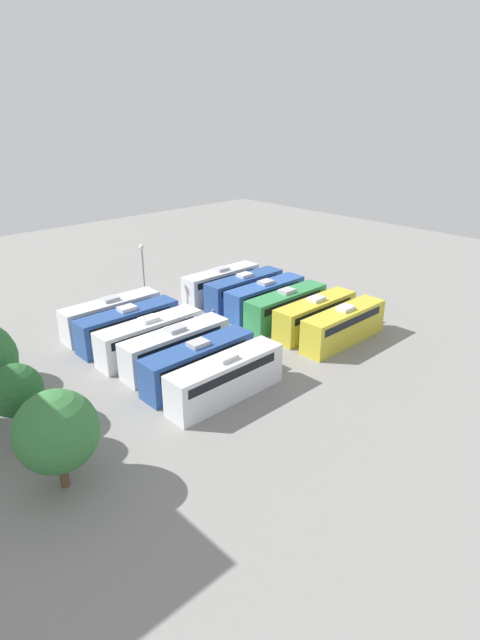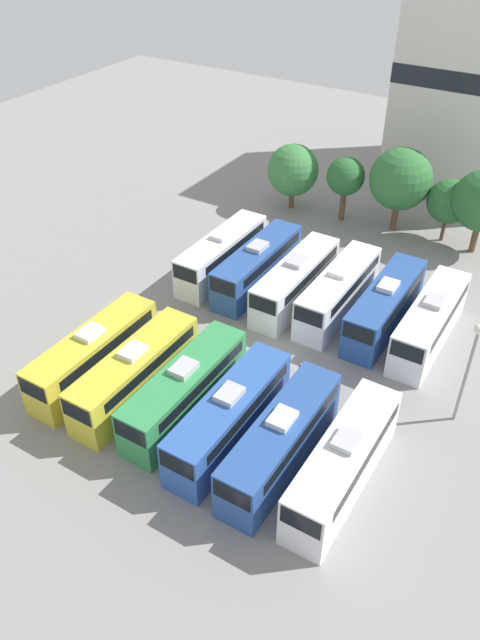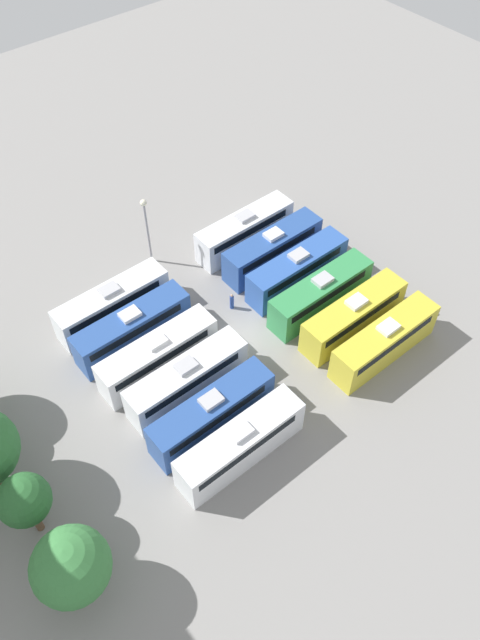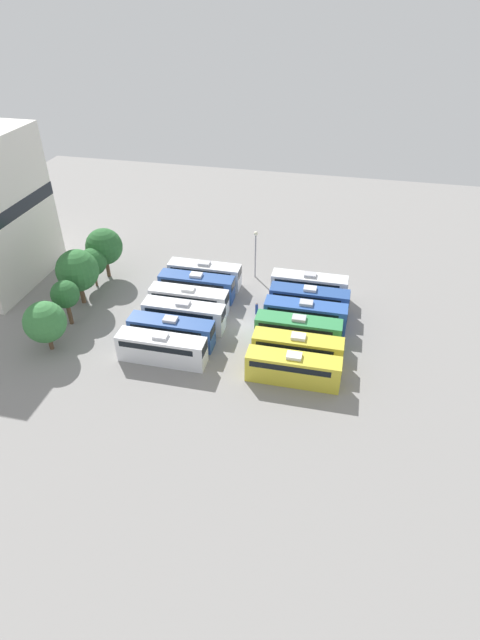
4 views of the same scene
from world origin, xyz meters
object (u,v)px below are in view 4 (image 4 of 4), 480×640
(bus_10, at_px, (197,286))
(tree_4, at_px, (104,247))
(worker_person, at_px, (257,309))
(tree_3, at_px, (93,262))
(bus_1, at_px, (297,348))
(bus_6, at_px, (162,348))
(bus_9, at_px, (189,300))
(bus_0, at_px, (293,368))
(bus_2, at_px, (298,330))
(bus_8, at_px, (184,315))
(bus_11, at_px, (204,274))
(bus_3, at_px, (305,314))
(bus_7, at_px, (171,331))
(bus_4, at_px, (309,300))
(bus_5, at_px, (309,285))
(tree_1, at_px, (65,295))
(tree_2, at_px, (77,271))
(tree_0, at_px, (45,322))
(light_pole, at_px, (256,246))

(bus_10, relative_size, tree_4, 1.38)
(worker_person, distance_m, tree_3, 23.71)
(bus_1, bearing_deg, bus_6, 102.44)
(bus_9, bearing_deg, tree_3, 76.94)
(bus_0, height_order, bus_2, same)
(bus_8, distance_m, bus_9, 3.36)
(tree_3, distance_m, tree_4, 3.06)
(bus_2, xyz_separation_m, bus_10, (7.02, 14.58, 0.00))
(bus_9, xyz_separation_m, bus_11, (6.94, -0.10, 0.00))
(bus_3, relative_size, worker_person, 6.01)
(bus_2, relative_size, bus_7, 1.00)
(bus_3, relative_size, bus_4, 1.00)
(bus_6, distance_m, bus_9, 10.23)
(bus_5, bearing_deg, tree_1, 114.20)
(bus_8, distance_m, tree_3, 16.75)
(worker_person, bearing_deg, bus_9, 99.25)
(bus_4, relative_size, bus_6, 1.00)
(bus_5, xyz_separation_m, bus_9, (-6.98, 14.71, 0.00))
(bus_1, distance_m, bus_9, 16.46)
(bus_4, height_order, tree_4, tree_4)
(bus_0, relative_size, bus_3, 1.00)
(bus_2, bearing_deg, tree_2, 85.24)
(bus_5, height_order, bus_9, same)
(bus_6, xyz_separation_m, tree_0, (-0.79, 13.52, 2.00))
(bus_3, bearing_deg, bus_4, -1.60)
(light_pole, height_order, tree_2, tree_2)
(bus_2, relative_size, light_pole, 1.42)
(bus_8, xyz_separation_m, tree_0, (-7.69, 13.91, 2.00))
(bus_5, xyz_separation_m, tree_3, (-3.55, 29.49, 1.94))
(bus_4, bearing_deg, bus_1, 179.06)
(tree_0, height_order, tree_4, tree_4)
(bus_2, distance_m, bus_11, 17.77)
(light_pole, bearing_deg, tree_0, 137.41)
(bus_10, distance_m, tree_4, 14.74)
(bus_0, bearing_deg, bus_1, -0.27)
(bus_8, xyz_separation_m, tree_3, (6.76, 15.20, 1.94))
(tree_3, bearing_deg, bus_4, -89.98)
(tree_2, distance_m, tree_4, 7.26)
(tree_4, bearing_deg, bus_1, -114.37)
(bus_3, xyz_separation_m, tree_4, (6.23, 29.23, 2.95))
(light_pole, relative_size, tree_0, 1.14)
(bus_5, relative_size, bus_8, 1.00)
(bus_1, relative_size, bus_2, 1.00)
(light_pole, relative_size, tree_3, 1.25)
(bus_4, bearing_deg, bus_0, 179.23)
(bus_9, distance_m, light_pole, 13.03)
(bus_4, height_order, tree_0, tree_0)
(bus_7, relative_size, tree_2, 1.33)
(bus_9, bearing_deg, bus_0, -124.91)
(bus_1, height_order, bus_6, same)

